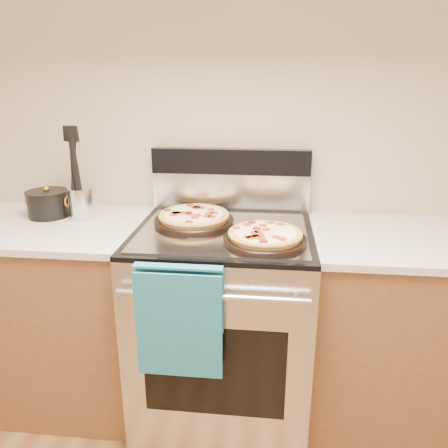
# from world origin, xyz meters

# --- Properties ---
(wall_back) EXTENTS (4.00, 0.00, 4.00)m
(wall_back) POSITION_xyz_m (0.00, 2.00, 1.35)
(wall_back) COLOR tan
(wall_back) RESTS_ON ground
(range_body) EXTENTS (0.76, 0.68, 0.90)m
(range_body) POSITION_xyz_m (0.00, 1.65, 0.45)
(range_body) COLOR #B7B7BC
(range_body) RESTS_ON ground
(oven_window) EXTENTS (0.56, 0.01, 0.40)m
(oven_window) POSITION_xyz_m (0.00, 1.31, 0.45)
(oven_window) COLOR black
(oven_window) RESTS_ON range_body
(cooktop) EXTENTS (0.76, 0.68, 0.02)m
(cooktop) POSITION_xyz_m (0.00, 1.65, 0.91)
(cooktop) COLOR black
(cooktop) RESTS_ON range_body
(backsplash_lower) EXTENTS (0.76, 0.06, 0.18)m
(backsplash_lower) POSITION_xyz_m (0.00, 1.96, 1.01)
(backsplash_lower) COLOR silver
(backsplash_lower) RESTS_ON cooktop
(backsplash_upper) EXTENTS (0.76, 0.06, 0.12)m
(backsplash_upper) POSITION_xyz_m (0.00, 1.96, 1.16)
(backsplash_upper) COLOR black
(backsplash_upper) RESTS_ON backsplash_lower
(oven_handle) EXTENTS (0.70, 0.03, 0.03)m
(oven_handle) POSITION_xyz_m (0.00, 1.27, 0.80)
(oven_handle) COLOR silver
(oven_handle) RESTS_ON range_body
(dish_towel) EXTENTS (0.32, 0.05, 0.42)m
(dish_towel) POSITION_xyz_m (-0.12, 1.27, 0.70)
(dish_towel) COLOR navy
(dish_towel) RESTS_ON oven_handle
(foil_sheet) EXTENTS (0.70, 0.55, 0.01)m
(foil_sheet) POSITION_xyz_m (0.00, 1.62, 0.92)
(foil_sheet) COLOR gray
(foil_sheet) RESTS_ON cooktop
(cabinet_left) EXTENTS (1.00, 0.62, 0.88)m
(cabinet_left) POSITION_xyz_m (-0.88, 1.68, 0.44)
(cabinet_left) COLOR brown
(cabinet_left) RESTS_ON ground
(countertop_left) EXTENTS (1.02, 0.64, 0.03)m
(countertop_left) POSITION_xyz_m (-0.88, 1.68, 0.90)
(countertop_left) COLOR beige
(countertop_left) RESTS_ON cabinet_left
(cabinet_right) EXTENTS (1.00, 0.62, 0.88)m
(cabinet_right) POSITION_xyz_m (0.88, 1.68, 0.44)
(cabinet_right) COLOR brown
(cabinet_right) RESTS_ON ground
(countertop_right) EXTENTS (1.02, 0.64, 0.03)m
(countertop_right) POSITION_xyz_m (0.88, 1.68, 0.90)
(countertop_right) COLOR beige
(countertop_right) RESTS_ON cabinet_right
(pepperoni_pizza_back) EXTENTS (0.45, 0.45, 0.05)m
(pepperoni_pizza_back) POSITION_xyz_m (-0.14, 1.72, 0.95)
(pepperoni_pizza_back) COLOR #C2853B
(pepperoni_pizza_back) RESTS_ON foil_sheet
(pepperoni_pizza_front) EXTENTS (0.43, 0.43, 0.04)m
(pepperoni_pizza_front) POSITION_xyz_m (0.18, 1.52, 0.95)
(pepperoni_pizza_front) COLOR #C2853B
(pepperoni_pizza_front) RESTS_ON foil_sheet
(utensil_crock) EXTENTS (0.13, 0.13, 0.15)m
(utensil_crock) POSITION_xyz_m (-0.68, 1.77, 0.98)
(utensil_crock) COLOR silver
(utensil_crock) RESTS_ON countertop_left
(saucepan) EXTENTS (0.19, 0.19, 0.11)m
(saucepan) POSITION_xyz_m (-0.85, 1.78, 0.97)
(saucepan) COLOR black
(saucepan) RESTS_ON countertop_left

